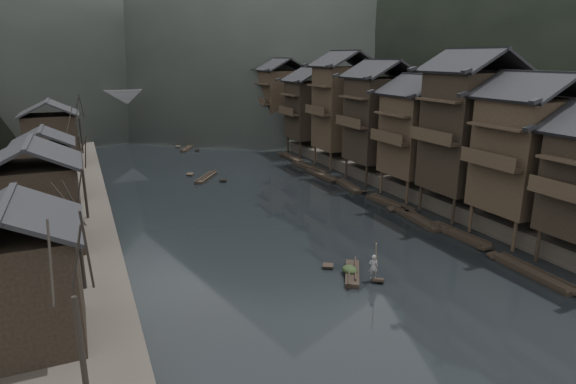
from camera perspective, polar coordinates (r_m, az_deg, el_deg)
water at (r=37.10m, az=5.99°, el=-8.47°), size 300.00×300.00×0.00m
right_bank at (r=87.78m, az=13.26°, el=5.99°), size 40.00×200.00×1.80m
stilt_houses at (r=60.17m, az=11.48°, el=9.68°), size 9.00×67.60×16.23m
left_houses at (r=50.49m, az=-27.12°, el=3.15°), size 8.10×53.20×8.73m
bare_trees at (r=47.95m, az=-23.26°, el=4.37°), size 3.98×64.62×7.97m
moored_sampans at (r=55.29m, az=9.04°, el=-0.15°), size 2.37×51.70×0.47m
midriver_boats at (r=78.65m, az=-9.55°, el=4.57°), size 14.72×32.74×0.45m
stone_bridge at (r=103.23m, az=-14.12°, el=9.70°), size 40.00×6.00×9.00m
hero_sampan at (r=35.32m, az=7.63°, el=-9.47°), size 3.04×4.34×0.43m
cargo_heap at (r=35.18m, az=7.36°, el=-8.61°), size 1.01×1.32×0.61m
boatman at (r=34.21m, az=10.10°, el=-8.38°), size 0.77×0.66×1.79m
bamboo_pole at (r=33.26m, az=10.63°, el=-3.78°), size 1.46×1.91×3.97m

